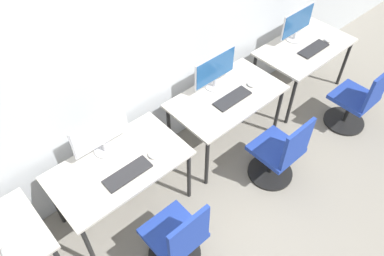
{
  "coord_description": "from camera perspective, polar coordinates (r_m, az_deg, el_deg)",
  "views": [
    {
      "loc": [
        -1.53,
        -1.57,
        3.28
      ],
      "look_at": [
        0.0,
        0.14,
        0.86
      ],
      "focal_mm": 35.0,
      "sensor_mm": 36.0,
      "label": 1
    }
  ],
  "objects": [
    {
      "name": "mouse_right",
      "position": [
        4.03,
        8.9,
        6.55
      ],
      "size": [
        0.06,
        0.09,
        0.03
      ],
      "color": "silver",
      "rests_on": "desk_right"
    },
    {
      "name": "desk_far_right",
      "position": [
        4.81,
        16.78,
        11.18
      ],
      "size": [
        1.2,
        0.69,
        0.71
      ],
      "color": "#BCB7AD",
      "rests_on": "ground_plane"
    },
    {
      "name": "mouse_left",
      "position": [
        3.31,
        -6.12,
        -4.2
      ],
      "size": [
        0.06,
        0.09,
        0.03
      ],
      "color": "silver",
      "rests_on": "desk_left"
    },
    {
      "name": "monitor_right",
      "position": [
        3.85,
        3.53,
        8.76
      ],
      "size": [
        0.54,
        0.19,
        0.4
      ],
      "color": "#B2B2B7",
      "rests_on": "desk_right"
    },
    {
      "name": "monitor_left",
      "position": [
        3.29,
        -13.73,
        -0.92
      ],
      "size": [
        0.54,
        0.19,
        0.4
      ],
      "color": "#B2B2B7",
      "rests_on": "desk_left"
    },
    {
      "name": "monitor_far_right",
      "position": [
        4.74,
        15.72,
        15.06
      ],
      "size": [
        0.54,
        0.19,
        0.4
      ],
      "color": "#B2B2B7",
      "rests_on": "desk_far_right"
    },
    {
      "name": "keyboard_left",
      "position": [
        3.23,
        -9.76,
        -6.87
      ],
      "size": [
        0.42,
        0.15,
        0.02
      ],
      "color": "#262628",
      "rests_on": "desk_left"
    },
    {
      "name": "office_chair_left",
      "position": [
        3.28,
        -2.23,
        -16.77
      ],
      "size": [
        0.48,
        0.48,
        0.87
      ],
      "color": "black",
      "rests_on": "ground_plane"
    },
    {
      "name": "keyboard_far_right",
      "position": [
        4.73,
        18.03,
        11.38
      ],
      "size": [
        0.42,
        0.15,
        0.02
      ],
      "color": "#262628",
      "rests_on": "desk_far_right"
    },
    {
      "name": "mouse_far_right",
      "position": [
        4.92,
        19.97,
        12.4
      ],
      "size": [
        0.06,
        0.09,
        0.03
      ],
      "color": "silver",
      "rests_on": "desk_far_right"
    },
    {
      "name": "mouse_far_left",
      "position": [
        3.12,
        -26.57,
        -16.53
      ],
      "size": [
        0.06,
        0.09,
        0.03
      ],
      "color": "silver",
      "rests_on": "desk_far_left"
    },
    {
      "name": "wall_back",
      "position": [
        3.4,
        -7.84,
        12.59
      ],
      "size": [
        12.0,
        0.05,
        2.8
      ],
      "color": "#B7BCC1",
      "rests_on": "ground_plane"
    },
    {
      "name": "office_chair_right",
      "position": [
        3.88,
        13.13,
        -4.09
      ],
      "size": [
        0.48,
        0.48,
        0.87
      ],
      "color": "black",
      "rests_on": "ground_plane"
    },
    {
      "name": "keyboard_right",
      "position": [
        3.84,
        6.17,
        4.49
      ],
      "size": [
        0.42,
        0.15,
        0.02
      ],
      "color": "#262628",
      "rests_on": "desk_right"
    },
    {
      "name": "ground_plane",
      "position": [
        3.94,
        1.36,
        -9.7
      ],
      "size": [
        20.0,
        20.0,
        0.0
      ],
      "primitive_type": "plane",
      "color": "gray"
    },
    {
      "name": "office_chair_far_right",
      "position": [
        4.71,
        23.75,
        3.48
      ],
      "size": [
        0.48,
        0.48,
        0.87
      ],
      "color": "black",
      "rests_on": "ground_plane"
    },
    {
      "name": "desk_right",
      "position": [
        3.94,
        5.3,
        4.13
      ],
      "size": [
        1.2,
        0.69,
        0.71
      ],
      "color": "#BCB7AD",
      "rests_on": "ground_plane"
    },
    {
      "name": "desk_left",
      "position": [
        3.37,
        -10.98,
        -6.23
      ],
      "size": [
        1.2,
        0.69,
        0.71
      ],
      "color": "#BCB7AD",
      "rests_on": "ground_plane"
    }
  ]
}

